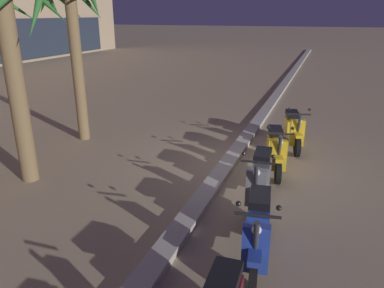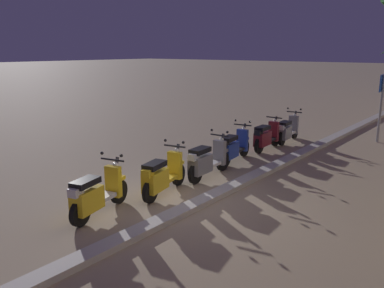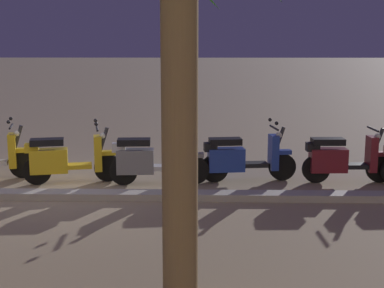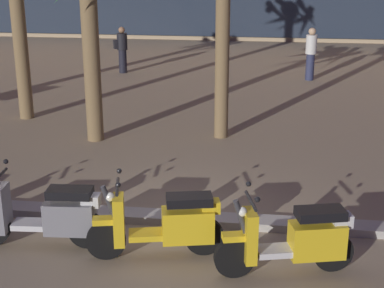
{
  "view_description": "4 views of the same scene",
  "coord_description": "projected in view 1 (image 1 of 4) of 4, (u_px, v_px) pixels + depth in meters",
  "views": [
    {
      "loc": [
        -7.8,
        -1.65,
        3.31
      ],
      "look_at": [
        -2.13,
        0.45,
        1.16
      ],
      "focal_mm": 34.27,
      "sensor_mm": 36.0,
      "label": 1
    },
    {
      "loc": [
        6.25,
        5.12,
        3.24
      ],
      "look_at": [
        0.11,
        0.19,
        1.36
      ],
      "focal_mm": 37.05,
      "sensor_mm": 36.0,
      "label": 2
    },
    {
      "loc": [
        -2.58,
        9.13,
        2.57
      ],
      "look_at": [
        -2.38,
        0.47,
        0.98
      ],
      "focal_mm": 50.9,
      "sensor_mm": 36.0,
      "label": 3
    },
    {
      "loc": [
        1.26,
        -7.58,
        3.89
      ],
      "look_at": [
        0.28,
        -0.1,
        1.37
      ],
      "focal_mm": 54.65,
      "sensor_mm": 36.0,
      "label": 4
    }
  ],
  "objects": [
    {
      "name": "scooter_blue_tail_end",
      "position": [
        258.0,
        228.0,
        5.18
      ],
      "size": [
        1.83,
        0.61,
        1.17
      ],
      "color": "black",
      "rests_on": "ground"
    },
    {
      "name": "curb_strip",
      "position": [
        230.0,
        160.0,
        8.61
      ],
      "size": [
        60.0,
        0.36,
        0.12
      ],
      "primitive_type": "cube",
      "color": "#ADA89E",
      "rests_on": "ground"
    },
    {
      "name": "scooter_yellow_mid_centre",
      "position": [
        293.0,
        129.0,
        9.58
      ],
      "size": [
        1.75,
        0.73,
        1.17
      ],
      "color": "black",
      "rests_on": "ground"
    },
    {
      "name": "palm_tree_by_mall_entrance",
      "position": [
        71.0,
        11.0,
        9.16
      ],
      "size": [
        1.87,
        1.83,
        4.41
      ],
      "color": "olive",
      "rests_on": "ground"
    },
    {
      "name": "palm_tree_mid_walkway",
      "position": [
        3.0,
        12.0,
        6.65
      ],
      "size": [
        2.47,
        2.43,
        4.5
      ],
      "color": "olive",
      "rests_on": "ground"
    },
    {
      "name": "scooter_yellow_last_in_row",
      "position": [
        275.0,
        149.0,
        8.17
      ],
      "size": [
        1.8,
        0.71,
        1.17
      ],
      "color": "black",
      "rests_on": "ground"
    },
    {
      "name": "ground_plane",
      "position": [
        241.0,
        164.0,
        8.54
      ],
      "size": [
        200.0,
        200.0,
        0.0
      ],
      "primitive_type": "plane",
      "color": "#9E896B"
    },
    {
      "name": "scooter_grey_second_in_line",
      "position": [
        260.0,
        177.0,
        6.75
      ],
      "size": [
        1.85,
        0.56,
        1.17
      ],
      "color": "black",
      "rests_on": "ground"
    }
  ]
}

